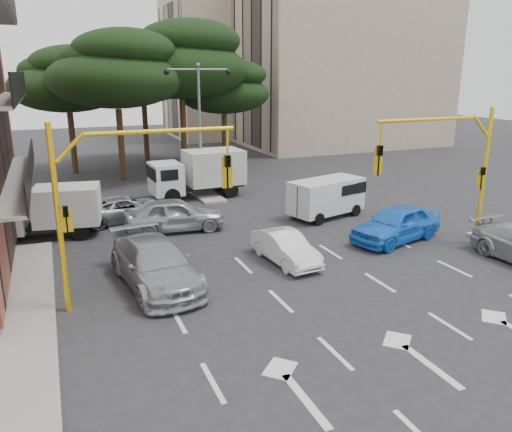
{
  "coord_description": "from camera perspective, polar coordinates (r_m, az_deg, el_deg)",
  "views": [
    {
      "loc": [
        -8.6,
        -13.8,
        7.39
      ],
      "look_at": [
        -0.94,
        4.71,
        1.6
      ],
      "focal_mm": 35.0,
      "sensor_mm": 36.0,
      "label": 1
    }
  ],
  "objects": [
    {
      "name": "car_silver_cross_a",
      "position": [
        26.39,
        -14.6,
        0.79
      ],
      "size": [
        4.86,
        2.62,
        1.3
      ],
      "primitive_type": "imported",
      "rotation": [
        0.0,
        0.0,
        1.67
      ],
      "color": "#999CA0",
      "rests_on": "ground"
    },
    {
      "name": "van_white",
      "position": [
        26.51,
        8.01,
        2.07
      ],
      "size": [
        4.44,
        2.87,
        2.05
      ],
      "primitive_type": null,
      "rotation": [
        0.0,
        0.0,
        -1.3
      ],
      "color": "silver",
      "rests_on": "ground"
    },
    {
      "name": "pine_left_near",
      "position": [
        36.06,
        -15.66,
        15.89
      ],
      "size": [
        9.15,
        9.15,
        10.23
      ],
      "color": "#382616",
      "rests_on": "ground"
    },
    {
      "name": "car_silver_cross_b",
      "position": [
        24.29,
        -9.3,
        0.18
      ],
      "size": [
        4.94,
        2.44,
        1.62
      ],
      "primitive_type": "imported",
      "rotation": [
        0.0,
        0.0,
        1.46
      ],
      "color": "#A6AAAE",
      "rests_on": "ground"
    },
    {
      "name": "car_silver_wagon",
      "position": [
        18.24,
        -11.47,
        -5.38
      ],
      "size": [
        2.85,
        5.77,
        1.61
      ],
      "primitive_type": "imported",
      "rotation": [
        0.0,
        0.0,
        0.11
      ],
      "color": "#9C9FA4",
      "rests_on": "ground"
    },
    {
      "name": "box_truck_a",
      "position": [
        24.91,
        -22.64,
        0.41
      ],
      "size": [
        5.07,
        2.8,
        2.36
      ],
      "primitive_type": null,
      "rotation": [
        0.0,
        0.0,
        1.4
      ],
      "color": "white",
      "rests_on": "ground"
    },
    {
      "name": "signal_mast_right",
      "position": [
        22.34,
        21.66,
        5.96
      ],
      "size": [
        5.79,
        0.37,
        6.0
      ],
      "color": "yellow",
      "rests_on": "ground"
    },
    {
      "name": "apartment_beige_far",
      "position": [
        61.7,
        -2.11,
        17.0
      ],
      "size": [
        16.2,
        12.15,
        16.7
      ],
      "color": "tan",
      "rests_on": "ground"
    },
    {
      "name": "car_white_hatch",
      "position": [
        20.09,
        3.36,
        -3.62
      ],
      "size": [
        1.64,
        3.84,
        1.23
      ],
      "primitive_type": "imported",
      "rotation": [
        0.0,
        0.0,
        0.09
      ],
      "color": "white",
      "rests_on": "ground"
    },
    {
      "name": "ground",
      "position": [
        17.86,
        8.7,
        -8.52
      ],
      "size": [
        120.0,
        120.0,
        0.0
      ],
      "primitive_type": "plane",
      "color": "#28282B",
      "rests_on": "ground"
    },
    {
      "name": "pine_back",
      "position": [
        43.44,
        -12.82,
        16.02
      ],
      "size": [
        9.15,
        9.15,
        10.23
      ],
      "color": "#382616",
      "rests_on": "ground"
    },
    {
      "name": "street_lamp_center",
      "position": [
        31.08,
        -6.51,
        12.4
      ],
      "size": [
        4.16,
        0.36,
        7.77
      ],
      "color": "slate",
      "rests_on": "median_strip"
    },
    {
      "name": "pine_center",
      "position": [
        38.98,
        -8.5,
        17.29
      ],
      "size": [
        9.98,
        9.98,
        11.16
      ],
      "color": "#382616",
      "rests_on": "ground"
    },
    {
      "name": "box_truck_b",
      "position": [
        30.7,
        -6.65,
        4.78
      ],
      "size": [
        5.84,
        2.66,
        2.82
      ],
      "primitive_type": null,
      "rotation": [
        0.0,
        0.0,
        1.62
      ],
      "color": "white",
      "rests_on": "ground"
    },
    {
      "name": "median_strip",
      "position": [
        31.87,
        -6.21,
        2.75
      ],
      "size": [
        1.4,
        6.0,
        0.15
      ],
      "primitive_type": "cube",
      "color": "gray",
      "rests_on": "ground"
    },
    {
      "name": "pine_left_far",
      "position": [
        39.8,
        -20.76,
        14.43
      ],
      "size": [
        8.32,
        8.32,
        9.3
      ],
      "color": "#382616",
      "rests_on": "ground"
    },
    {
      "name": "car_blue_compact",
      "position": [
        23.4,
        15.72,
        -0.84
      ],
      "size": [
        5.08,
        3.11,
        1.61
      ],
      "primitive_type": "imported",
      "rotation": [
        0.0,
        0.0,
        -1.3
      ],
      "color": "blue",
      "rests_on": "ground"
    },
    {
      "name": "pine_right",
      "position": [
        42.06,
        -3.62,
        14.49
      ],
      "size": [
        7.49,
        7.49,
        8.37
      ],
      "color": "#382616",
      "rests_on": "ground"
    },
    {
      "name": "signal_mast_left",
      "position": [
        16.28,
        -15.62,
        3.08
      ],
      "size": [
        5.79,
        0.37,
        6.0
      ],
      "color": "yellow",
      "rests_on": "ground"
    },
    {
      "name": "apartment_beige_near",
      "position": [
        54.01,
        9.96,
        17.97
      ],
      "size": [
        20.2,
        12.15,
        18.7
      ],
      "color": "tan",
      "rests_on": "ground"
    }
  ]
}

